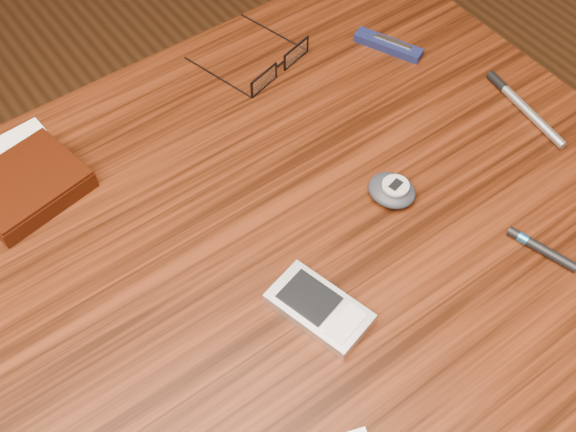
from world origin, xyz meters
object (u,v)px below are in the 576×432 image
object	(u,v)px
pda_phone	(319,308)
wallet_and_card	(27,184)
pedometer	(392,190)
silver_pen	(519,103)
eyeglasses	(276,65)
desk	(241,322)
pocket_knife	(388,45)

from	to	relation	value
pda_phone	wallet_and_card	bearing A→B (deg)	118.43
pedometer	silver_pen	bearing A→B (deg)	3.26
pda_phone	pedometer	size ratio (longest dim) A/B	1.72
wallet_and_card	eyeglasses	size ratio (longest dim) A/B	1.14
desk	pedometer	distance (m)	0.23
eyeglasses	pda_phone	world-z (taller)	eyeglasses
pedometer	pocket_knife	xyz separation A→B (m)	(0.16, 0.19, -0.00)
wallet_and_card	pda_phone	xyz separation A→B (m)	(0.17, -0.32, -0.01)
pedometer	wallet_and_card	bearing A→B (deg)	143.01
eyeglasses	silver_pen	distance (m)	0.31
desk	silver_pen	world-z (taller)	silver_pen
eyeglasses	silver_pen	bearing A→B (deg)	-47.87
desk	pda_phone	distance (m)	0.15
wallet_and_card	pda_phone	distance (m)	0.36
eyeglasses	pda_phone	xyz separation A→B (m)	(-0.17, -0.31, -0.00)
wallet_and_card	pocket_knife	size ratio (longest dim) A/B	1.75
eyeglasses	pocket_knife	size ratio (longest dim) A/B	1.53
pocket_knife	eyeglasses	bearing A→B (deg)	160.44
pda_phone	pocket_knife	distance (m)	0.41
pda_phone	desk	bearing A→B (deg)	117.44
eyeglasses	pedometer	world-z (taller)	eyeglasses
desk	eyeglasses	distance (m)	0.33
wallet_and_card	desk	bearing A→B (deg)	-61.21
silver_pen	pocket_knife	bearing A→B (deg)	109.00
pocket_knife	pda_phone	bearing A→B (deg)	-140.64
wallet_and_card	eyeglasses	distance (m)	0.34
wallet_and_card	silver_pen	size ratio (longest dim) A/B	1.17
pedometer	eyeglasses	bearing A→B (deg)	86.88
pedometer	pocket_knife	size ratio (longest dim) A/B	0.70
wallet_and_card	silver_pen	bearing A→B (deg)	-23.14
eyeglasses	wallet_and_card	bearing A→B (deg)	179.17
desk	pedometer	size ratio (longest dim) A/B	15.20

